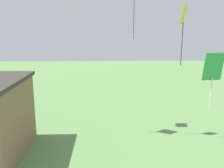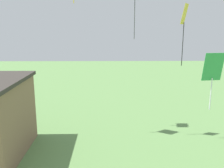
{
  "view_description": "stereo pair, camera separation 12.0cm",
  "coord_description": "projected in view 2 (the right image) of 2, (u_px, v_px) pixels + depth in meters",
  "views": [
    {
      "loc": [
        -0.33,
        -2.91,
        8.15
      ],
      "look_at": [
        0.0,
        9.89,
        5.28
      ],
      "focal_mm": 40.0,
      "sensor_mm": 36.0,
      "label": 1
    },
    {
      "loc": [
        -0.21,
        -2.91,
        8.15
      ],
      "look_at": [
        0.0,
        9.89,
        5.28
      ],
      "focal_mm": 40.0,
      "sensor_mm": 36.0,
      "label": 2
    }
  ],
  "objects": [
    {
      "name": "kite_green_diamond",
      "position": [
        213.0,
        71.0,
        10.46
      ],
      "size": [
        0.89,
        0.36,
        2.46
      ],
      "color": "green"
    },
    {
      "name": "kite_yellow_diamond",
      "position": [
        184.0,
        21.0,
        16.9
      ],
      "size": [
        0.73,
        1.0,
        4.19
      ],
      "color": "yellow"
    }
  ]
}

